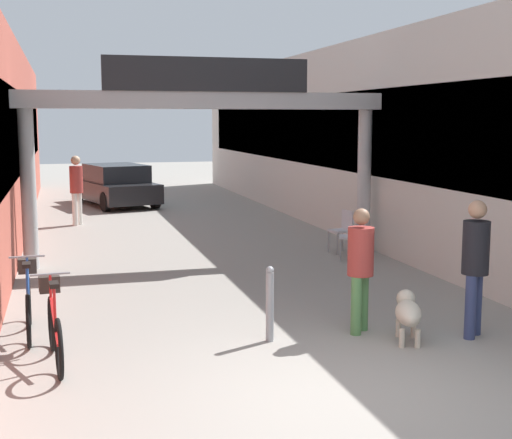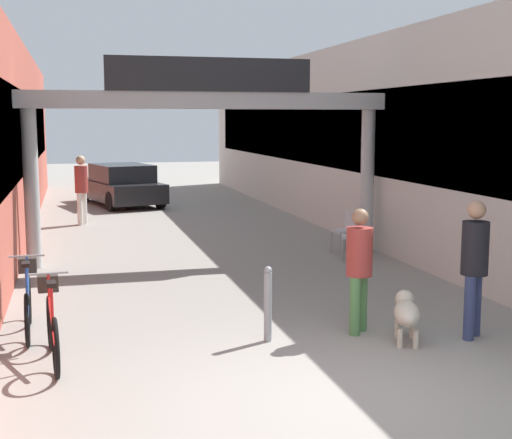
# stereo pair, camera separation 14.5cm
# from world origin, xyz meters

# --- Properties ---
(ground_plane) EXTENTS (80.00, 80.00, 0.00)m
(ground_plane) POSITION_xyz_m (0.00, 0.00, 0.00)
(ground_plane) COLOR gray
(storefront_right) EXTENTS (3.00, 26.00, 4.52)m
(storefront_right) POSITION_xyz_m (5.09, 11.00, 2.26)
(storefront_right) COLOR beige
(storefront_right) RESTS_ON ground_plane
(arcade_sign_gateway) EXTENTS (7.40, 0.47, 3.93)m
(arcade_sign_gateway) POSITION_xyz_m (0.00, 7.32, 2.77)
(arcade_sign_gateway) COLOR #B2B2B2
(arcade_sign_gateway) RESTS_ON ground_plane
(pedestrian_with_dog) EXTENTS (0.48, 0.48, 1.64)m
(pedestrian_with_dog) POSITION_xyz_m (0.94, 1.99, 0.93)
(pedestrian_with_dog) COLOR #4C7F47
(pedestrian_with_dog) RESTS_ON ground_plane
(pedestrian_companion) EXTENTS (0.48, 0.48, 1.76)m
(pedestrian_companion) POSITION_xyz_m (2.27, 1.43, 1.01)
(pedestrian_companion) COLOR navy
(pedestrian_companion) RESTS_ON ground_plane
(pedestrian_carrying_crate) EXTENTS (0.46, 0.46, 1.83)m
(pedestrian_carrying_crate) POSITION_xyz_m (-2.38, 12.80, 1.06)
(pedestrian_carrying_crate) COLOR silver
(pedestrian_carrying_crate) RESTS_ON ground_plane
(dog_on_leash) EXTENTS (0.56, 0.85, 0.60)m
(dog_on_leash) POSITION_xyz_m (1.38, 1.50, 0.38)
(dog_on_leash) COLOR beige
(dog_on_leash) RESTS_ON ground_plane
(bicycle_red_nearest) EXTENTS (0.46, 1.69, 0.98)m
(bicycle_red_nearest) POSITION_xyz_m (-2.90, 1.87, 0.44)
(bicycle_red_nearest) COLOR black
(bicycle_red_nearest) RESTS_ON ground_plane
(bicycle_blue_second) EXTENTS (0.46, 1.69, 0.98)m
(bicycle_blue_second) POSITION_xyz_m (-3.22, 3.08, 0.44)
(bicycle_blue_second) COLOR black
(bicycle_blue_second) RESTS_ON ground_plane
(bollard_post_metal) EXTENTS (0.10, 0.10, 0.96)m
(bollard_post_metal) POSITION_xyz_m (-0.30, 1.94, 0.49)
(bollard_post_metal) COLOR gray
(bollard_post_metal) RESTS_ON ground_plane
(cafe_chair_aluminium_nearer) EXTENTS (0.52, 0.52, 0.89)m
(cafe_chair_aluminium_nearer) POSITION_xyz_m (2.76, 6.48, 0.54)
(cafe_chair_aluminium_nearer) COLOR gray
(cafe_chair_aluminium_nearer) RESTS_ON ground_plane
(cafe_chair_aluminium_farther) EXTENTS (0.47, 0.47, 0.89)m
(cafe_chair_aluminium_farther) POSITION_xyz_m (2.88, 7.28, 0.54)
(cafe_chair_aluminium_farther) COLOR gray
(cafe_chair_aluminium_farther) RESTS_ON ground_plane
(parked_car_black) EXTENTS (2.71, 4.31, 1.33)m
(parked_car_black) POSITION_xyz_m (-1.08, 17.01, 0.64)
(parked_car_black) COLOR black
(parked_car_black) RESTS_ON ground_plane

